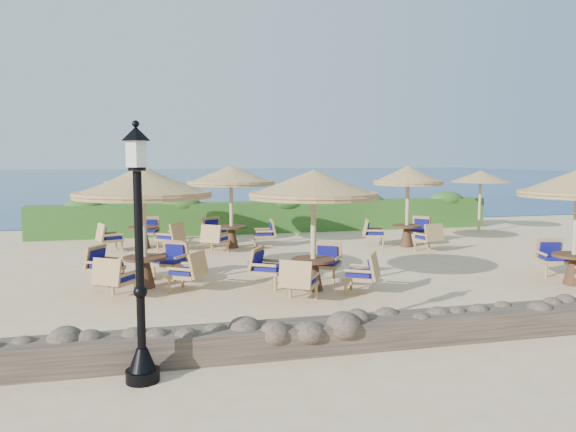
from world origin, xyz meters
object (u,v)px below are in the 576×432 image
at_px(cafe_set_5, 408,193).
at_px(extra_parasol, 481,177).
at_px(cafe_set_3, 142,193).
at_px(cafe_set_1, 314,207).
at_px(cafe_set_4, 231,189).
at_px(lamp_post, 140,265).
at_px(cafe_set_0, 143,204).

bearing_deg(cafe_set_5, extra_parasol, 30.69).
relative_size(extra_parasol, cafe_set_3, 0.88).
relative_size(cafe_set_1, cafe_set_4, 1.00).
distance_m(lamp_post, cafe_set_5, 12.58).
height_order(lamp_post, cafe_set_5, lamp_post).
height_order(lamp_post, extra_parasol, lamp_post).
bearing_deg(cafe_set_0, extra_parasol, 27.42).
distance_m(lamp_post, cafe_set_1, 5.64).
bearing_deg(cafe_set_3, extra_parasol, 3.94).
distance_m(lamp_post, cafe_set_0, 5.47).
bearing_deg(extra_parasol, cafe_set_1, -139.56).
xyz_separation_m(cafe_set_0, cafe_set_4, (2.68, 5.13, 0.03)).
bearing_deg(extra_parasol, cafe_set_3, -176.06).
bearing_deg(cafe_set_3, lamp_post, -89.47).
height_order(extra_parasol, cafe_set_3, cafe_set_3).
relative_size(lamp_post, extra_parasol, 1.38).
bearing_deg(lamp_post, cafe_set_1, 50.26).
bearing_deg(cafe_set_3, cafe_set_5, -11.26).
relative_size(extra_parasol, cafe_set_1, 0.84).
height_order(cafe_set_0, cafe_set_1, same).
xyz_separation_m(cafe_set_3, cafe_set_4, (2.78, -0.54, 0.14)).
bearing_deg(cafe_set_0, cafe_set_3, 91.02).
bearing_deg(cafe_set_3, cafe_set_4, -10.90).
height_order(cafe_set_3, cafe_set_4, same).
height_order(cafe_set_1, cafe_set_3, same).
bearing_deg(cafe_set_0, cafe_set_5, 25.65).
bearing_deg(lamp_post, cafe_set_3, 90.53).
relative_size(cafe_set_1, cafe_set_5, 1.05).
relative_size(cafe_set_3, cafe_set_4, 0.96).
bearing_deg(lamp_post, cafe_set_0, 90.02).
bearing_deg(cafe_set_1, cafe_set_4, 98.35).
xyz_separation_m(extra_parasol, cafe_set_3, (-12.70, -0.88, -0.39)).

